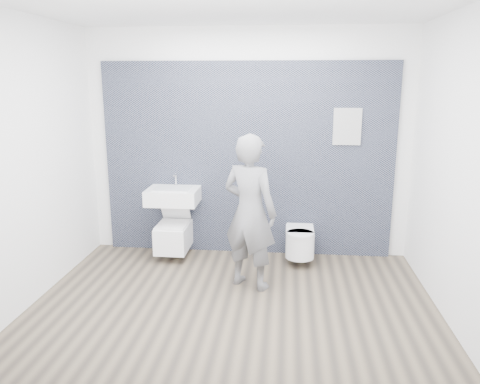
# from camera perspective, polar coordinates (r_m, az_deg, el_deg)

# --- Properties ---
(ground) EXTENTS (4.00, 4.00, 0.00)m
(ground) POSITION_cam_1_polar(r_m,az_deg,el_deg) (4.82, -0.75, -13.34)
(ground) COLOR brown
(ground) RESTS_ON ground
(room_shell) EXTENTS (4.00, 4.00, 4.00)m
(room_shell) POSITION_cam_1_polar(r_m,az_deg,el_deg) (4.32, -0.82, 7.69)
(room_shell) COLOR white
(room_shell) RESTS_ON ground
(tile_wall) EXTENTS (3.60, 0.06, 2.40)m
(tile_wall) POSITION_cam_1_polar(r_m,az_deg,el_deg) (6.16, 0.83, -7.17)
(tile_wall) COLOR black
(tile_wall) RESTS_ON ground
(washbasin) EXTENTS (0.63, 0.47, 0.47)m
(washbasin) POSITION_cam_1_polar(r_m,az_deg,el_deg) (5.82, -8.18, -0.43)
(washbasin) COLOR white
(washbasin) RESTS_ON ground
(toilet_square) EXTENTS (0.38, 0.55, 0.68)m
(toilet_square) POSITION_cam_1_polar(r_m,az_deg,el_deg) (5.92, -8.10, -5.20)
(toilet_square) COLOR white
(toilet_square) RESTS_ON ground
(toilet_rounded) EXTENTS (0.34, 0.58, 0.32)m
(toilet_rounded) POSITION_cam_1_polar(r_m,az_deg,el_deg) (5.75, 7.30, -6.04)
(toilet_rounded) COLOR white
(toilet_rounded) RESTS_ON ground
(info_placard) EXTENTS (0.33, 0.03, 0.44)m
(info_placard) POSITION_cam_1_polar(r_m,az_deg,el_deg) (6.14, 12.13, -7.56)
(info_placard) COLOR silver
(info_placard) RESTS_ON ground
(visitor) EXTENTS (0.71, 0.61, 1.65)m
(visitor) POSITION_cam_1_polar(r_m,az_deg,el_deg) (4.90, 1.20, -2.48)
(visitor) COLOR slate
(visitor) RESTS_ON ground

